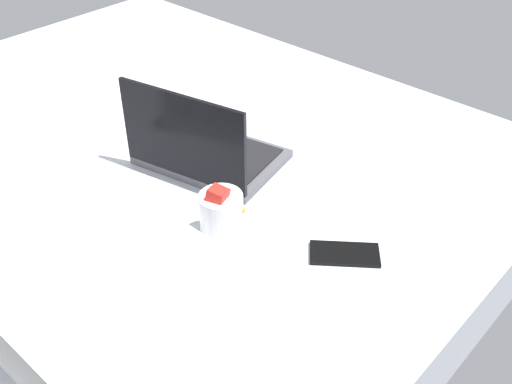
{
  "coord_description": "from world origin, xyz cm",
  "views": [
    {
      "loc": [
        -111.8,
        84.62,
        100.98
      ],
      "look_at": [
        -41.53,
        7.33,
        24.0
      ],
      "focal_mm": 42.62,
      "sensor_mm": 36.0,
      "label": 1
    }
  ],
  "objects": [
    {
      "name": "bed_mattress",
      "position": [
        0.0,
        0.0,
        9.0
      ],
      "size": [
        180.0,
        140.0,
        18.0
      ],
      "primitive_type": "cube",
      "color": "#B7BCC6",
      "rests_on": "ground"
    },
    {
      "name": "laptop",
      "position": [
        -19.67,
        1.68,
        22.41
      ],
      "size": [
        37.0,
        29.25,
        23.0
      ],
      "rotation": [
        0.0,
        0.0,
        0.21
      ],
      "color": "#4C4C51",
      "rests_on": "bed_mattress"
    },
    {
      "name": "snack_cup",
      "position": [
        -41.8,
        18.01,
        23.85
      ],
      "size": [
        9.0,
        9.0,
        13.57
      ],
      "color": "silver",
      "rests_on": "bed_mattress"
    },
    {
      "name": "cell_phone",
      "position": [
        -63.79,
        5.25,
        18.4
      ],
      "size": [
        15.2,
        14.01,
        0.8
      ],
      "primitive_type": "cube",
      "rotation": [
        0.0,
        0.0,
        5.38
      ],
      "color": "black",
      "rests_on": "bed_mattress"
    },
    {
      "name": "pillow",
      "position": [
        -32.25,
        48.0,
        24.5
      ],
      "size": [
        52.0,
        36.0,
        13.0
      ],
      "primitive_type": "cube",
      "color": "white",
      "rests_on": "bed_mattress"
    }
  ]
}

